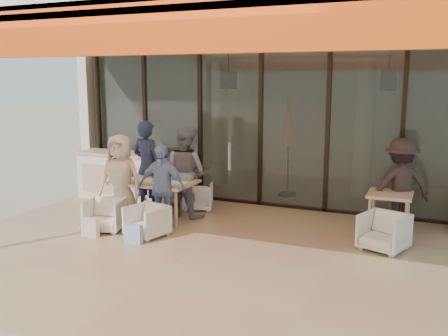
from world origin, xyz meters
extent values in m
plane|color=#C6B293|center=(0.00, 0.00, 0.00)|extent=(70.00, 70.00, 0.00)
cube|color=tan|center=(0.00, 0.00, 0.01)|extent=(8.00, 6.00, 0.01)
cube|color=silver|center=(0.00, 0.00, 3.30)|extent=(8.00, 6.00, 0.20)
cube|color=#F64C0C|center=(0.00, -2.94, 3.02)|extent=(8.00, 0.12, 0.45)
cube|color=orange|center=(0.00, -2.25, 3.14)|extent=(8.00, 1.50, 0.06)
cylinder|color=black|center=(-3.88, 2.88, 1.60)|extent=(0.12, 0.12, 3.20)
cube|color=#9EADA3|center=(0.00, 3.00, 1.60)|extent=(8.00, 0.03, 3.20)
cube|color=black|center=(0.00, 3.00, 0.04)|extent=(8.00, 0.10, 0.08)
cube|color=black|center=(0.00, 3.00, 3.16)|extent=(8.00, 0.10, 0.08)
cube|color=black|center=(-4.00, 3.00, 1.60)|extent=(0.08, 0.10, 3.20)
cube|color=black|center=(-2.70, 3.00, 1.60)|extent=(0.08, 0.10, 3.20)
cube|color=black|center=(-1.35, 3.00, 1.60)|extent=(0.08, 0.10, 3.20)
cube|color=black|center=(0.00, 3.00, 1.60)|extent=(0.08, 0.10, 3.20)
cube|color=black|center=(1.35, 3.00, 1.60)|extent=(0.08, 0.10, 3.20)
cube|color=black|center=(2.70, 3.00, 1.60)|extent=(0.08, 0.10, 3.20)
cube|color=silver|center=(0.00, 6.50, 1.70)|extent=(9.00, 0.25, 3.40)
cube|color=silver|center=(-4.40, 4.75, 1.70)|extent=(0.25, 3.50, 3.40)
cube|color=silver|center=(0.00, 4.75, 3.40)|extent=(9.00, 3.50, 0.25)
cube|color=tan|center=(0.00, 4.75, 0.01)|extent=(8.00, 3.50, 0.02)
cylinder|color=silver|center=(-1.60, 4.60, 1.50)|extent=(0.40, 0.40, 3.00)
cylinder|color=silver|center=(1.80, 4.60, 1.50)|extent=(0.40, 0.40, 3.00)
cylinder|color=black|center=(-1.20, 4.20, 3.00)|extent=(0.03, 0.03, 0.70)
cube|color=black|center=(-1.20, 4.20, 2.55)|extent=(0.30, 0.30, 0.40)
sphere|color=#FFBF72|center=(-1.20, 4.20, 2.55)|extent=(0.18, 0.18, 0.18)
cylinder|color=black|center=(2.30, 4.20, 3.00)|extent=(0.03, 0.03, 0.70)
cube|color=black|center=(2.30, 4.20, 2.55)|extent=(0.30, 0.30, 0.40)
sphere|color=#FFBF72|center=(2.30, 4.20, 2.55)|extent=(0.18, 0.18, 0.18)
cylinder|color=black|center=(0.30, 4.00, 0.05)|extent=(0.40, 0.40, 0.05)
cylinder|color=black|center=(0.30, 4.00, 1.05)|extent=(0.04, 0.04, 2.10)
cone|color=orange|center=(0.30, 4.00, 1.70)|extent=(0.32, 0.32, 1.10)
cube|color=silver|center=(-2.94, 2.30, 0.50)|extent=(1.80, 0.60, 1.00)
cube|color=tan|center=(-2.94, 2.30, 1.01)|extent=(1.85, 0.65, 0.06)
cube|color=tan|center=(-2.94, 1.99, 0.50)|extent=(1.50, 0.02, 0.60)
cube|color=tan|center=(-1.45, 1.24, 0.72)|extent=(1.50, 0.90, 0.05)
cube|color=white|center=(-1.45, 1.24, 0.74)|extent=(1.30, 0.35, 0.01)
cylinder|color=tan|center=(-2.07, 0.92, 0.35)|extent=(0.06, 0.06, 0.70)
cylinder|color=tan|center=(-0.83, 0.92, 0.35)|extent=(0.06, 0.06, 0.70)
cylinder|color=tan|center=(-2.07, 1.56, 0.35)|extent=(0.06, 0.06, 0.70)
cylinder|color=tan|center=(-0.83, 1.56, 0.35)|extent=(0.06, 0.06, 0.70)
cylinder|color=white|center=(-1.90, 1.09, 0.81)|extent=(0.06, 0.06, 0.11)
cylinder|color=white|center=(-1.70, 1.44, 0.81)|extent=(0.06, 0.06, 0.11)
cylinder|color=white|center=(-1.40, 1.14, 0.81)|extent=(0.06, 0.06, 0.11)
cylinder|color=white|center=(-1.15, 1.42, 0.81)|extent=(0.06, 0.06, 0.11)
cylinder|color=#984616|center=(-2.00, 1.39, 0.83)|extent=(0.07, 0.07, 0.16)
cylinder|color=black|center=(-1.55, 1.52, 0.83)|extent=(0.09, 0.09, 0.17)
cylinder|color=black|center=(-1.55, 1.52, 0.93)|extent=(0.10, 0.10, 0.01)
cylinder|color=white|center=(-1.90, 0.94, 0.76)|extent=(0.22, 0.22, 0.01)
cylinder|color=white|center=(-1.00, 0.94, 0.76)|extent=(0.22, 0.22, 0.01)
cylinder|color=white|center=(-1.90, 1.56, 0.76)|extent=(0.22, 0.22, 0.01)
cylinder|color=white|center=(-1.00, 1.56, 0.76)|extent=(0.22, 0.22, 0.01)
imported|color=white|center=(-1.87, 2.19, 0.32)|extent=(0.66, 0.62, 0.64)
imported|color=white|center=(-1.03, 2.19, 0.29)|extent=(0.73, 0.70, 0.59)
imported|color=white|center=(-1.87, 0.29, 0.31)|extent=(0.74, 0.71, 0.63)
imported|color=white|center=(-1.03, 0.29, 0.30)|extent=(0.71, 0.68, 0.60)
imported|color=#1A233A|center=(-1.87, 1.69, 0.90)|extent=(0.72, 0.52, 1.81)
imported|color=slate|center=(-1.03, 1.69, 0.86)|extent=(0.97, 0.83, 1.71)
imported|color=beige|center=(-1.87, 0.79, 0.81)|extent=(0.85, 0.60, 1.63)
imported|color=#7894C9|center=(-1.03, 0.79, 0.75)|extent=(0.89, 0.40, 1.50)
cube|color=silver|center=(-1.87, -0.11, 0.17)|extent=(0.30, 0.10, 0.34)
cube|color=#99BFD8|center=(-1.03, -0.11, 0.17)|extent=(0.30, 0.10, 0.34)
cube|color=tan|center=(2.64, 1.91, 0.72)|extent=(0.70, 0.70, 0.05)
cylinder|color=tan|center=(2.36, 1.63, 0.35)|extent=(0.05, 0.05, 0.70)
cylinder|color=tan|center=(2.92, 1.63, 0.35)|extent=(0.05, 0.05, 0.70)
cylinder|color=tan|center=(2.36, 2.19, 0.35)|extent=(0.05, 0.05, 0.70)
cylinder|color=tan|center=(2.92, 2.19, 0.35)|extent=(0.05, 0.05, 0.70)
imported|color=white|center=(2.64, 1.16, 0.32)|extent=(0.79, 0.77, 0.65)
imported|color=black|center=(2.76, 2.24, 0.81)|extent=(1.21, 1.02, 1.62)
camera|label=1|loc=(3.28, -6.49, 2.62)|focal=40.00mm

